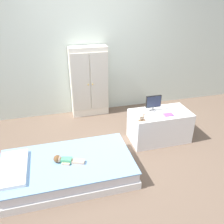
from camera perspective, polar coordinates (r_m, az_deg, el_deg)
The scene contains 10 objects.
ground_plane at distance 3.57m, azimuth -0.38°, elevation -10.32°, with size 10.00×10.00×0.02m, color brown.
back_wall at distance 4.46m, azimuth -5.83°, elevation 16.45°, with size 6.40×0.05×2.70m, color silver.
bed at distance 3.19m, azimuth -10.64°, elevation -13.26°, with size 1.67×0.94×0.24m.
pillow at distance 3.15m, azimuth -22.73°, elevation -12.41°, with size 0.32×0.67×0.05m, color white.
doll at distance 3.08m, azimuth -11.69°, elevation -11.19°, with size 0.38×0.20×0.10m.
wardrobe at distance 4.46m, azimuth -5.54°, elevation 7.23°, with size 0.68×0.28×1.31m.
tv_stand at distance 3.85m, azimuth 11.35°, elevation -3.30°, with size 0.93×0.50×0.49m, color white.
tv_monitor at distance 3.71m, azimuth 9.97°, elevation 2.33°, with size 0.25×0.10×0.25m.
rocking_horse_toy at distance 3.43m, azimuth 7.35°, elevation -1.25°, with size 0.10×0.04×0.12m.
book_purple at distance 3.68m, azimuth 13.42°, elevation -0.63°, with size 0.14×0.10×0.01m, color #8E51B2.
Camera 1 is at (-0.72, -2.75, 2.15)m, focal length 37.98 mm.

